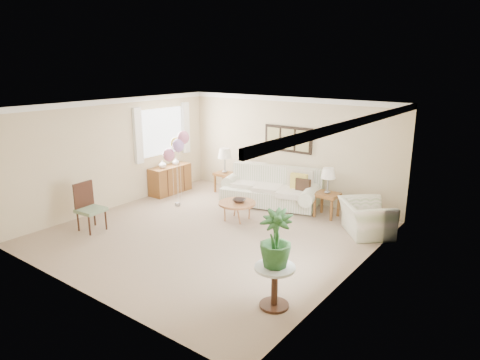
{
  "coord_description": "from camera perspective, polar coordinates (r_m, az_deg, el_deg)",
  "views": [
    {
      "loc": [
        5.39,
        -6.25,
        3.4
      ],
      "look_at": [
        0.26,
        0.6,
        1.05
      ],
      "focal_mm": 32.0,
      "sensor_mm": 36.0,
      "label": 1
    }
  ],
  "objects": [
    {
      "name": "accent_chair",
      "position": [
        9.46,
        -19.55,
        -3.25
      ],
      "size": [
        0.54,
        0.54,
        1.01
      ],
      "color": "gray",
      "rests_on": "ground"
    },
    {
      "name": "decor_bowl",
      "position": [
        9.47,
        -0.11,
        -2.76
      ],
      "size": [
        0.37,
        0.37,
        0.07
      ],
      "primitive_type": "imported",
      "rotation": [
        0.0,
        0.0,
        0.37
      ],
      "color": "#2D221F",
      "rests_on": "coffee_table"
    },
    {
      "name": "coffee_table",
      "position": [
        9.48,
        -0.39,
        -3.18
      ],
      "size": [
        0.83,
        0.83,
        0.42
      ],
      "color": "#A97245",
      "rests_on": "ground"
    },
    {
      "name": "lamp_right",
      "position": [
        9.72,
        11.7,
        0.79
      ],
      "size": [
        0.33,
        0.33,
        0.59
      ],
      "color": "gray",
      "rests_on": "end_table_right"
    },
    {
      "name": "ground_plane",
      "position": [
        8.93,
        -3.7,
        -7.06
      ],
      "size": [
        6.0,
        6.0,
        0.0
      ],
      "primitive_type": "plane",
      "color": "tan"
    },
    {
      "name": "end_table_right",
      "position": [
        9.87,
        11.53,
        -2.24
      ],
      "size": [
        0.51,
        0.47,
        0.56
      ],
      "color": "brown",
      "rests_on": "ground"
    },
    {
      "name": "wall_art_triptych",
      "position": [
        10.83,
        6.41,
        5.43
      ],
      "size": [
        1.35,
        0.06,
        0.65
      ],
      "color": "black",
      "rests_on": "ground"
    },
    {
      "name": "armchair",
      "position": [
        9.12,
        16.45,
        -4.87
      ],
      "size": [
        1.39,
        1.41,
        0.69
      ],
      "primitive_type": "imported",
      "rotation": [
        0.0,
        0.0,
        2.29
      ],
      "color": "white",
      "rests_on": "ground"
    },
    {
      "name": "sofa",
      "position": [
        10.55,
        4.18,
        -1.38
      ],
      "size": [
        2.76,
        1.5,
        0.94
      ],
      "color": "white",
      "rests_on": "ground"
    },
    {
      "name": "end_table_left",
      "position": [
        11.55,
        -2.03,
        0.57
      ],
      "size": [
        0.5,
        0.45,
        0.54
      ],
      "color": "brown",
      "rests_on": "ground"
    },
    {
      "name": "balloon_cluster",
      "position": [
        10.26,
        -8.44,
        4.52
      ],
      "size": [
        0.54,
        0.52,
        1.86
      ],
      "color": "gray",
      "rests_on": "ground"
    },
    {
      "name": "vase_sage",
      "position": [
        11.67,
        -8.58,
        2.47
      ],
      "size": [
        0.2,
        0.2,
        0.18
      ],
      "primitive_type": "imported",
      "rotation": [
        0.0,
        0.0,
        0.13
      ],
      "color": "silver",
      "rests_on": "credenza"
    },
    {
      "name": "vase_white",
      "position": [
        11.34,
        -10.3,
        2.08
      ],
      "size": [
        0.23,
        0.23,
        0.21
      ],
      "primitive_type": "imported",
      "rotation": [
        0.0,
        0.0,
        0.2
      ],
      "color": "silver",
      "rests_on": "credenza"
    },
    {
      "name": "lamp_left",
      "position": [
        11.41,
        -2.06,
        3.47
      ],
      "size": [
        0.38,
        0.38,
        0.66
      ],
      "color": "gray",
      "rests_on": "end_table_left"
    },
    {
      "name": "side_table",
      "position": [
        6.23,
        4.65,
        -12.69
      ],
      "size": [
        0.59,
        0.59,
        0.63
      ],
      "color": "silver",
      "rests_on": "ground"
    },
    {
      "name": "room_shell",
      "position": [
        8.58,
        -4.04,
        3.39
      ],
      "size": [
        6.04,
        6.04,
        2.6
      ],
      "color": "beige",
      "rests_on": "ground"
    },
    {
      "name": "credenza",
      "position": [
        11.65,
        -9.3,
        0.08
      ],
      "size": [
        0.46,
        1.2,
        0.74
      ],
      "color": "brown",
      "rests_on": "ground"
    },
    {
      "name": "potted_plant",
      "position": [
        6.0,
        4.77,
        -7.81
      ],
      "size": [
        0.57,
        0.57,
        0.82
      ],
      "primitive_type": "imported",
      "rotation": [
        0.0,
        0.0,
        0.28
      ],
      "color": "#20461C",
      "rests_on": "side_table"
    }
  ]
}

